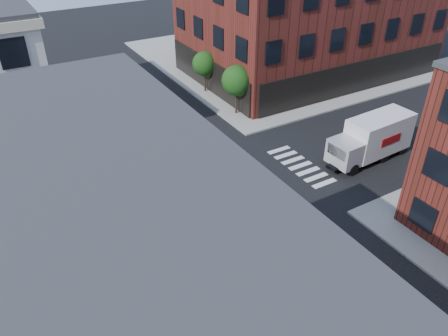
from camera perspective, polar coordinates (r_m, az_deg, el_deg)
name	(u,v)px	position (r m, az deg, el deg)	size (l,w,h in m)	color
ground	(220,193)	(29.88, -0.57, -3.35)	(120.00, 120.00, 0.00)	black
sidewalk_ne	(282,56)	(56.17, 7.60, 14.29)	(30.00, 30.00, 0.15)	gray
building_ne	(310,16)	(50.55, 11.21, 18.91)	(25.00, 16.00, 12.00)	#4A1A12
tree_near	(237,82)	(39.34, 1.75, 11.20)	(2.69, 2.69, 4.49)	black
tree_far	(205,65)	(44.31, -2.47, 13.30)	(2.43, 2.43, 4.07)	black
signal_pole	(167,259)	(21.20, -7.52, -11.70)	(1.29, 1.24, 4.60)	black
box_truck	(372,138)	(34.74, 18.82, 3.71)	(7.52, 2.59, 3.36)	silver
traffic_cone	(169,258)	(24.80, -7.20, -11.63)	(0.44, 0.44, 0.76)	red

